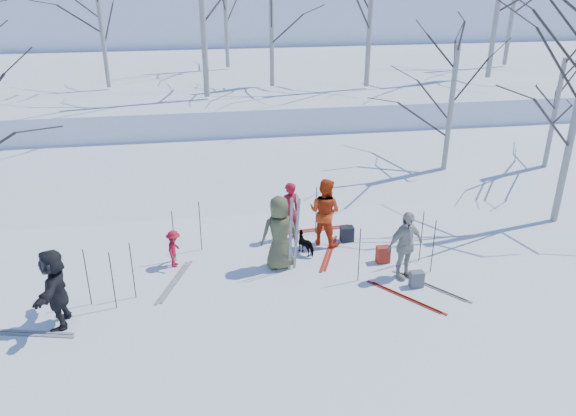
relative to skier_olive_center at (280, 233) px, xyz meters
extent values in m
plane|color=white|center=(0.29, -0.97, -0.91)|extent=(120.00, 120.00, 0.00)
cube|color=white|center=(0.29, 6.03, -0.76)|extent=(70.00, 9.49, 4.12)
cube|color=white|center=(0.29, 16.03, 0.09)|extent=(70.00, 18.00, 2.20)
cube|color=white|center=(0.29, 37.03, 1.09)|extent=(90.00, 30.00, 6.00)
imported|color=#4C4E2F|center=(0.00, 0.00, 0.00)|extent=(0.96, 0.70, 1.82)
imported|color=#AC1023|center=(0.47, 1.45, -0.11)|extent=(0.68, 0.56, 1.59)
imported|color=red|center=(1.33, 1.04, -0.01)|extent=(1.10, 1.08, 1.79)
imported|color=#AC1023|center=(-2.49, 0.46, -0.44)|extent=(0.47, 0.66, 0.93)
imported|color=beige|center=(2.76, -0.93, -0.08)|extent=(1.05, 0.70, 1.65)
imported|color=black|center=(-4.73, -1.58, -0.07)|extent=(0.52, 1.57, 1.69)
imported|color=black|center=(0.77, 0.57, -0.64)|extent=(0.59, 0.70, 0.54)
cube|color=silver|center=(0.23, -0.22, 0.04)|extent=(0.11, 0.17, 1.90)
cube|color=silver|center=(0.37, -0.23, 0.04)|extent=(0.14, 0.23, 1.89)
cylinder|color=black|center=(1.23, 1.64, -0.24)|extent=(0.02, 0.02, 1.34)
cylinder|color=black|center=(1.69, -0.93, -0.24)|extent=(0.02, 0.02, 1.34)
cylinder|color=black|center=(0.65, 1.17, -0.24)|extent=(0.02, 0.02, 1.34)
cylinder|color=black|center=(-1.84, 1.18, -0.24)|extent=(0.02, 0.02, 1.34)
cylinder|color=black|center=(-3.32, -0.82, -0.24)|extent=(0.02, 0.02, 1.34)
cylinder|color=black|center=(-4.24, -0.95, -0.24)|extent=(0.02, 0.02, 1.34)
cylinder|color=black|center=(3.43, -0.29, -0.24)|extent=(0.02, 0.02, 1.34)
cylinder|color=black|center=(-2.48, 0.70, -0.24)|extent=(0.02, 0.02, 1.34)
cylinder|color=black|center=(-3.70, -1.18, -0.24)|extent=(0.02, 0.02, 1.34)
cylinder|color=black|center=(3.51, -0.82, -0.24)|extent=(0.02, 0.02, 1.34)
cube|color=#A02818|center=(2.53, -0.18, -0.70)|extent=(0.32, 0.22, 0.42)
cube|color=#595C61|center=(2.92, -1.39, -0.72)|extent=(0.30, 0.20, 0.38)
cube|color=black|center=(1.95, 1.07, -0.71)|extent=(0.34, 0.24, 0.40)
camera|label=1|loc=(-1.72, -11.71, 5.88)|focal=35.00mm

